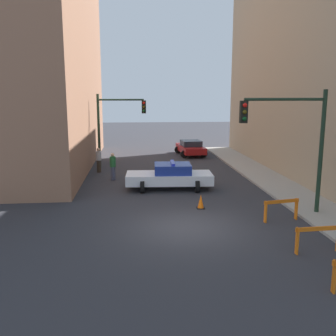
{
  "coord_description": "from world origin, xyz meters",
  "views": [
    {
      "loc": [
        -1.95,
        -13.81,
        5.05
      ],
      "look_at": [
        -0.13,
        5.96,
        1.22
      ],
      "focal_mm": 40.0,
      "sensor_mm": 36.0,
      "label": 1
    }
  ],
  "objects_px": {
    "traffic_cone": "(201,202)",
    "pedestrian_corner": "(99,160)",
    "pedestrian_crossing": "(113,166)",
    "barrier_back": "(281,206)",
    "traffic_light_near": "(295,133)",
    "parked_car_near": "(191,148)",
    "traffic_light_far": "(114,120)",
    "police_car": "(170,176)",
    "barrier_mid": "(318,235)"
  },
  "relations": [
    {
      "from": "traffic_light_near",
      "to": "pedestrian_crossing",
      "type": "height_order",
      "value": "traffic_light_near"
    },
    {
      "from": "traffic_cone",
      "to": "traffic_light_far",
      "type": "bearing_deg",
      "value": 112.44
    },
    {
      "from": "parked_car_near",
      "to": "barrier_back",
      "type": "distance_m",
      "value": 17.6
    },
    {
      "from": "traffic_light_far",
      "to": "parked_car_near",
      "type": "distance_m",
      "value": 8.46
    },
    {
      "from": "parked_car_near",
      "to": "traffic_light_near",
      "type": "bearing_deg",
      "value": -88.39
    },
    {
      "from": "police_car",
      "to": "traffic_light_near",
      "type": "bearing_deg",
      "value": -134.52
    },
    {
      "from": "parked_car_near",
      "to": "pedestrian_corner",
      "type": "distance_m",
      "value": 9.91
    },
    {
      "from": "traffic_light_far",
      "to": "pedestrian_corner",
      "type": "bearing_deg",
      "value": -120.26
    },
    {
      "from": "pedestrian_crossing",
      "to": "traffic_cone",
      "type": "relative_size",
      "value": 2.53
    },
    {
      "from": "parked_car_near",
      "to": "barrier_mid",
      "type": "distance_m",
      "value": 20.79
    },
    {
      "from": "pedestrian_crossing",
      "to": "barrier_mid",
      "type": "bearing_deg",
      "value": 15.48
    },
    {
      "from": "traffic_light_far",
      "to": "barrier_back",
      "type": "bearing_deg",
      "value": -59.78
    },
    {
      "from": "traffic_light_far",
      "to": "traffic_cone",
      "type": "xyz_separation_m",
      "value": [
        4.35,
        -10.53,
        -3.08
      ]
    },
    {
      "from": "barrier_back",
      "to": "police_car",
      "type": "bearing_deg",
      "value": 124.5
    },
    {
      "from": "pedestrian_crossing",
      "to": "barrier_mid",
      "type": "xyz_separation_m",
      "value": [
        7.21,
        -11.57,
        -0.24
      ]
    },
    {
      "from": "traffic_light_near",
      "to": "police_car",
      "type": "relative_size",
      "value": 1.09
    },
    {
      "from": "barrier_back",
      "to": "traffic_cone",
      "type": "xyz_separation_m",
      "value": [
        -2.96,
        2.03,
        -0.3
      ]
    },
    {
      "from": "traffic_light_near",
      "to": "parked_car_near",
      "type": "distance_m",
      "value": 17.19
    },
    {
      "from": "parked_car_near",
      "to": "barrier_mid",
      "type": "bearing_deg",
      "value": -91.61
    },
    {
      "from": "traffic_light_near",
      "to": "parked_car_near",
      "type": "xyz_separation_m",
      "value": [
        -1.79,
        16.86,
        -2.86
      ]
    },
    {
      "from": "police_car",
      "to": "pedestrian_corner",
      "type": "bearing_deg",
      "value": 43.67
    },
    {
      "from": "parked_car_near",
      "to": "pedestrian_corner",
      "type": "xyz_separation_m",
      "value": [
        -7.26,
        -6.75,
        0.19
      ]
    },
    {
      "from": "traffic_cone",
      "to": "barrier_back",
      "type": "bearing_deg",
      "value": -34.34
    },
    {
      "from": "traffic_light_far",
      "to": "barrier_back",
      "type": "xyz_separation_m",
      "value": [
        7.31,
        -12.56,
        -2.78
      ]
    },
    {
      "from": "pedestrian_crossing",
      "to": "pedestrian_corner",
      "type": "height_order",
      "value": "same"
    },
    {
      "from": "parked_car_near",
      "to": "pedestrian_corner",
      "type": "relative_size",
      "value": 2.67
    },
    {
      "from": "pedestrian_crossing",
      "to": "parked_car_near",
      "type": "bearing_deg",
      "value": 129.61
    },
    {
      "from": "traffic_light_near",
      "to": "barrier_mid",
      "type": "height_order",
      "value": "traffic_light_near"
    },
    {
      "from": "police_car",
      "to": "parked_car_near",
      "type": "relative_size",
      "value": 1.08
    },
    {
      "from": "traffic_light_far",
      "to": "pedestrian_crossing",
      "type": "xyz_separation_m",
      "value": [
        0.06,
        -4.18,
        -2.54
      ]
    },
    {
      "from": "traffic_light_far",
      "to": "parked_car_near",
      "type": "bearing_deg",
      "value": 38.77
    },
    {
      "from": "pedestrian_crossing",
      "to": "police_car",
      "type": "bearing_deg",
      "value": 35.49
    },
    {
      "from": "pedestrian_crossing",
      "to": "pedestrian_corner",
      "type": "distance_m",
      "value": 2.67
    },
    {
      "from": "traffic_cone",
      "to": "pedestrian_corner",
      "type": "bearing_deg",
      "value": 121.39
    },
    {
      "from": "traffic_light_near",
      "to": "pedestrian_corner",
      "type": "relative_size",
      "value": 3.13
    },
    {
      "from": "police_car",
      "to": "barrier_back",
      "type": "height_order",
      "value": "police_car"
    },
    {
      "from": "parked_car_near",
      "to": "traffic_cone",
      "type": "xyz_separation_m",
      "value": [
        -1.89,
        -15.55,
        -0.36
      ]
    },
    {
      "from": "police_car",
      "to": "parked_car_near",
      "type": "distance_m",
      "value": 12.1
    },
    {
      "from": "pedestrian_crossing",
      "to": "barrier_back",
      "type": "bearing_deg",
      "value": 24.45
    },
    {
      "from": "police_car",
      "to": "pedestrian_crossing",
      "type": "xyz_separation_m",
      "value": [
        -3.25,
        2.55,
        0.14
      ]
    },
    {
      "from": "pedestrian_corner",
      "to": "traffic_cone",
      "type": "height_order",
      "value": "pedestrian_corner"
    },
    {
      "from": "pedestrian_corner",
      "to": "barrier_back",
      "type": "bearing_deg",
      "value": -154.14
    },
    {
      "from": "parked_car_near",
      "to": "barrier_back",
      "type": "bearing_deg",
      "value": -90.96
    },
    {
      "from": "pedestrian_crossing",
      "to": "barrier_mid",
      "type": "distance_m",
      "value": 13.64
    },
    {
      "from": "traffic_light_near",
      "to": "pedestrian_crossing",
      "type": "xyz_separation_m",
      "value": [
        -7.98,
        7.66,
        -2.67
      ]
    },
    {
      "from": "traffic_light_near",
      "to": "pedestrian_crossing",
      "type": "bearing_deg",
      "value": 136.15
    },
    {
      "from": "parked_car_near",
      "to": "traffic_cone",
      "type": "height_order",
      "value": "parked_car_near"
    },
    {
      "from": "traffic_light_far",
      "to": "parked_car_near",
      "type": "relative_size",
      "value": 1.17
    },
    {
      "from": "parked_car_near",
      "to": "traffic_cone",
      "type": "bearing_deg",
      "value": -101.39
    },
    {
      "from": "police_car",
      "to": "pedestrian_corner",
      "type": "xyz_separation_m",
      "value": [
        -4.32,
        4.99,
        0.14
      ]
    }
  ]
}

